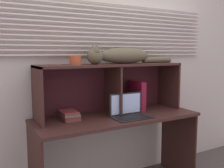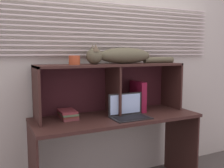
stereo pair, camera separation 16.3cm
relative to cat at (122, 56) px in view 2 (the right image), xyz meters
name	(u,v)px [view 2 (the right image)]	position (x,y,z in m)	size (l,w,h in m)	color
back_panel_with_blinds	(103,65)	(-0.11, 0.23, -0.09)	(4.40, 0.08, 2.50)	beige
desk	(117,131)	(-0.11, -0.11, -0.72)	(1.60, 0.59, 0.78)	#3A201B
hutch_shelf_unit	(111,79)	(-0.11, 0.04, -0.23)	(1.47, 0.35, 0.50)	#3A201B
cat	(122,56)	(0.00, 0.00, 0.00)	(0.99, 0.18, 0.19)	brown
laptop	(129,112)	(-0.03, -0.21, -0.53)	(0.36, 0.23, 0.22)	black
binder_upright	(138,96)	(0.19, 0.00, -0.42)	(0.06, 0.25, 0.31)	maroon
book_stack	(68,114)	(-0.56, 0.00, -0.53)	(0.15, 0.23, 0.08)	brown
small_basket	(74,60)	(-0.49, 0.00, -0.04)	(0.10, 0.10, 0.08)	#B34B28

